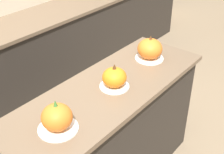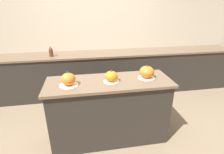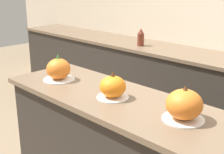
% 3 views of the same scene
% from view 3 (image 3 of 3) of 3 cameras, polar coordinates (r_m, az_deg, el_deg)
% --- Properties ---
extents(back_counter, '(6.00, 0.60, 0.90)m').
position_cam_3_polar(back_counter, '(3.26, 18.33, -4.43)').
color(back_counter, '#2D2823').
rests_on(back_counter, ground_plane).
extents(pumpkin_cake_left, '(0.23, 0.23, 0.20)m').
position_cam_3_polar(pumpkin_cake_left, '(2.30, -9.76, 1.32)').
color(pumpkin_cake_left, white).
rests_on(pumpkin_cake_left, kitchen_island).
extents(pumpkin_cake_center, '(0.20, 0.20, 0.18)m').
position_cam_3_polar(pumpkin_cake_center, '(1.92, 0.14, -1.89)').
color(pumpkin_cake_center, white).
rests_on(pumpkin_cake_center, kitchen_island).
extents(pumpkin_cake_right, '(0.22, 0.22, 0.19)m').
position_cam_3_polar(pumpkin_cake_right, '(1.67, 13.05, -5.05)').
color(pumpkin_cake_right, white).
rests_on(pumpkin_cake_right, kitchen_island).
extents(bottle_tall, '(0.08, 0.08, 0.20)m').
position_cam_3_polar(bottle_tall, '(3.52, 5.28, 7.23)').
color(bottle_tall, maroon).
rests_on(bottle_tall, back_counter).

